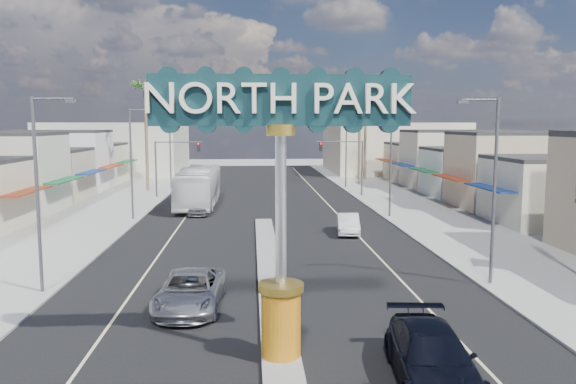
{
  "coord_description": "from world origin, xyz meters",
  "views": [
    {
      "loc": [
        -0.93,
        -15.78,
        7.77
      ],
      "look_at": [
        0.79,
        10.55,
        4.58
      ],
      "focal_mm": 35.0,
      "sensor_mm": 36.0,
      "label": 1
    }
  ],
  "objects": [
    {
      "name": "sidewalk_left",
      "position": [
        -14.0,
        30.0,
        0.06
      ],
      "size": [
        8.0,
        120.0,
        0.12
      ],
      "primitive_type": "cube",
      "color": "gray",
      "rests_on": "ground"
    },
    {
      "name": "backdrop_far_left",
      "position": [
        -22.0,
        75.0,
        4.0
      ],
      "size": [
        20.0,
        20.0,
        8.0
      ],
      "primitive_type": "cube",
      "color": "#B7B29E",
      "rests_on": "ground"
    },
    {
      "name": "streetlight_l_mid",
      "position": [
        -10.43,
        30.0,
        5.07
      ],
      "size": [
        2.03,
        0.22,
        9.0
      ],
      "color": "#47474C",
      "rests_on": "ground"
    },
    {
      "name": "streetlight_l_near",
      "position": [
        -10.43,
        10.0,
        5.07
      ],
      "size": [
        2.03,
        0.22,
        9.0
      ],
      "color": "#47474C",
      "rests_on": "ground"
    },
    {
      "name": "traffic_signal_left",
      "position": [
        -9.18,
        43.99,
        4.27
      ],
      "size": [
        5.09,
        0.45,
        6.0
      ],
      "color": "#47474C",
      "rests_on": "ground"
    },
    {
      "name": "streetlight_r_far",
      "position": [
        10.43,
        52.0,
        5.07
      ],
      "size": [
        2.03,
        0.22,
        9.0
      ],
      "color": "#47474C",
      "rests_on": "ground"
    },
    {
      "name": "storefront_row_left",
      "position": [
        -24.0,
        43.0,
        3.0
      ],
      "size": [
        12.0,
        42.0,
        6.0
      ],
      "primitive_type": "cube",
      "color": "beige",
      "rests_on": "ground"
    },
    {
      "name": "traffic_signal_right",
      "position": [
        9.18,
        43.99,
        4.27
      ],
      "size": [
        5.09,
        0.45,
        6.0
      ],
      "color": "#47474C",
      "rests_on": "ground"
    },
    {
      "name": "median_island",
      "position": [
        0.0,
        14.0,
        0.08
      ],
      "size": [
        1.3,
        30.0,
        0.16
      ],
      "primitive_type": "cube",
      "color": "gray",
      "rests_on": "ground"
    },
    {
      "name": "car_parked_right",
      "position": [
        5.92,
        23.31,
        0.71
      ],
      "size": [
        2.0,
        4.45,
        1.42
      ],
      "primitive_type": "imported",
      "rotation": [
        0.0,
        0.0,
        -0.12
      ],
      "color": "silver",
      "rests_on": "ground"
    },
    {
      "name": "sidewalk_right",
      "position": [
        14.0,
        30.0,
        0.06
      ],
      "size": [
        8.0,
        120.0,
        0.12
      ],
      "primitive_type": "cube",
      "color": "gray",
      "rests_on": "ground"
    },
    {
      "name": "gateway_sign",
      "position": [
        0.0,
        1.98,
        5.93
      ],
      "size": [
        8.2,
        1.5,
        9.15
      ],
      "color": "#D26210",
      "rests_on": "median_island"
    },
    {
      "name": "suv_left",
      "position": [
        -3.56,
        7.48,
        0.78
      ],
      "size": [
        2.91,
        5.75,
        1.56
      ],
      "primitive_type": "imported",
      "rotation": [
        0.0,
        0.0,
        -0.06
      ],
      "color": "#A3A3A7",
      "rests_on": "ground"
    },
    {
      "name": "car_parked_left",
      "position": [
        -5.5,
        32.48,
        0.72
      ],
      "size": [
        1.78,
        4.26,
        1.44
      ],
      "primitive_type": "imported",
      "rotation": [
        0.0,
        0.0,
        0.02
      ],
      "color": "slate",
      "rests_on": "ground"
    },
    {
      "name": "ground",
      "position": [
        0.0,
        30.0,
        0.0
      ],
      "size": [
        160.0,
        160.0,
        0.0
      ],
      "primitive_type": "plane",
      "color": "gray",
      "rests_on": "ground"
    },
    {
      "name": "palm_right_mid",
      "position": [
        13.0,
        56.0,
        10.6
      ],
      "size": [
        2.6,
        2.6,
        12.1
      ],
      "color": "brown",
      "rests_on": "ground"
    },
    {
      "name": "city_bus",
      "position": [
        -5.95,
        37.57,
        1.88
      ],
      "size": [
        3.32,
        13.57,
        3.77
      ],
      "primitive_type": "imported",
      "rotation": [
        0.0,
        0.0,
        -0.01
      ],
      "color": "silver",
      "rests_on": "ground"
    },
    {
      "name": "streetlight_l_far",
      "position": [
        -10.43,
        52.0,
        5.07
      ],
      "size": [
        2.03,
        0.22,
        9.0
      ],
      "color": "#47474C",
      "rests_on": "ground"
    },
    {
      "name": "storefront_row_right",
      "position": [
        24.0,
        43.0,
        3.0
      ],
      "size": [
        12.0,
        42.0,
        6.0
      ],
      "primitive_type": "cube",
      "color": "#B7B29E",
      "rests_on": "ground"
    },
    {
      "name": "road",
      "position": [
        0.0,
        30.0,
        0.01
      ],
      "size": [
        20.0,
        120.0,
        0.01
      ],
      "primitive_type": "cube",
      "color": "black",
      "rests_on": "ground"
    },
    {
      "name": "palm_left_far",
      "position": [
        -13.0,
        50.0,
        11.5
      ],
      "size": [
        2.6,
        2.6,
        13.1
      ],
      "color": "brown",
      "rests_on": "ground"
    },
    {
      "name": "backdrop_far_right",
      "position": [
        22.0,
        75.0,
        4.0
      ],
      "size": [
        20.0,
        20.0,
        8.0
      ],
      "primitive_type": "cube",
      "color": "beige",
      "rests_on": "ground"
    },
    {
      "name": "streetlight_r_near",
      "position": [
        10.43,
        10.0,
        5.07
      ],
      "size": [
        2.03,
        0.22,
        9.0
      ],
      "color": "#47474C",
      "rests_on": "ground"
    },
    {
      "name": "streetlight_r_mid",
      "position": [
        10.43,
        30.0,
        5.07
      ],
      "size": [
        2.03,
        0.22,
        9.0
      ],
      "color": "#47474C",
      "rests_on": "ground"
    },
    {
      "name": "palm_right_far",
      "position": [
        15.0,
        62.0,
        12.39
      ],
      "size": [
        2.6,
        2.6,
        14.1
      ],
      "color": "brown",
      "rests_on": "ground"
    },
    {
      "name": "suv_right",
      "position": [
        4.44,
        0.03,
        0.83
      ],
      "size": [
        2.84,
        5.89,
        1.65
      ],
      "primitive_type": "imported",
      "rotation": [
        0.0,
        0.0,
        -0.09
      ],
      "color": "black",
      "rests_on": "ground"
    }
  ]
}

